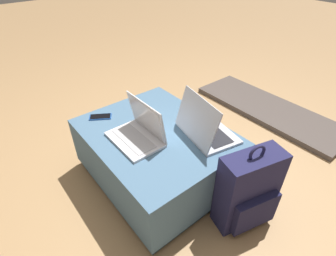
{
  "coord_description": "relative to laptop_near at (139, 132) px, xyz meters",
  "views": [
    {
      "loc": [
        1.05,
        -0.74,
        1.36
      ],
      "look_at": [
        0.1,
        0.01,
        0.47
      ],
      "focal_mm": 28.0,
      "sensor_mm": 36.0,
      "label": 1
    }
  ],
  "objects": [
    {
      "name": "ground_plane",
      "position": [
        0.01,
        0.12,
        -0.44
      ],
      "size": [
        14.0,
        14.0,
        0.0
      ],
      "primitive_type": "plane",
      "color": "tan"
    },
    {
      "name": "fireplace_hearth",
      "position": [
        0.01,
        1.45,
        -0.41
      ],
      "size": [
        1.4,
        0.5,
        0.04
      ],
      "color": "#564C47",
      "rests_on": "ground_plane"
    },
    {
      "name": "cell_phone",
      "position": [
        -0.35,
        -0.08,
        -0.05
      ],
      "size": [
        0.13,
        0.16,
        0.01
      ],
      "rotation": [
        0.0,
        0.0,
        2.58
      ],
      "color": "#1E4C9E",
      "rests_on": "ottoman"
    },
    {
      "name": "laptop_far",
      "position": [
        0.22,
        0.32,
        0.0
      ],
      "size": [
        0.4,
        0.32,
        0.26
      ],
      "rotation": [
        0.0,
        0.0,
        2.94
      ],
      "color": "silver",
      "rests_on": "ottoman"
    },
    {
      "name": "laptop_near",
      "position": [
        0.0,
        0.0,
        0.0
      ],
      "size": [
        0.33,
        0.23,
        0.24
      ],
      "rotation": [
        0.0,
        0.0,
        0.01
      ],
      "color": "silver",
      "rests_on": "ottoman"
    },
    {
      "name": "ottoman",
      "position": [
        0.01,
        0.12,
        -0.24
      ],
      "size": [
        0.92,
        0.75,
        0.39
      ],
      "color": "#2A3D4E",
      "rests_on": "ground_plane"
    },
    {
      "name": "backpack",
      "position": [
        0.59,
        0.3,
        -0.2
      ],
      "size": [
        0.26,
        0.37,
        0.55
      ],
      "rotation": [
        0.0,
        0.0,
        1.32
      ],
      "color": "#23234C",
      "rests_on": "ground_plane"
    }
  ]
}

